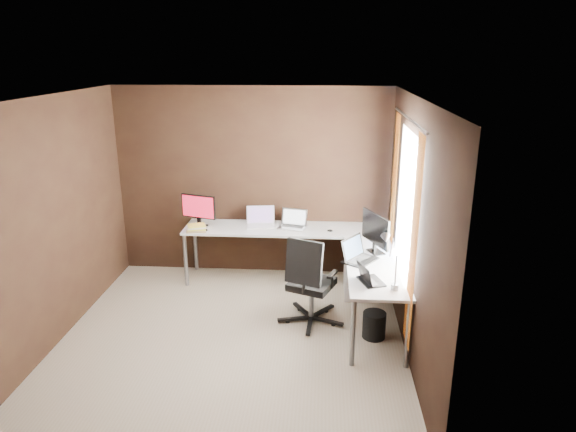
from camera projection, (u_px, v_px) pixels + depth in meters
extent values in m
cube|color=tan|center=(232.00, 338.00, 5.45)|extent=(3.60, 3.60, 0.00)
cube|color=white|center=(223.00, 98.00, 4.69)|extent=(3.60, 3.60, 0.00)
cube|color=black|center=(253.00, 183.00, 6.78)|extent=(3.60, 0.00, 2.50)
cube|color=black|center=(179.00, 316.00, 3.36)|extent=(3.60, 0.00, 2.50)
cube|color=black|center=(52.00, 223.00, 5.19)|extent=(0.00, 3.60, 2.50)
cube|color=black|center=(412.00, 231.00, 4.95)|extent=(0.00, 3.60, 2.50)
cube|color=white|center=(407.00, 201.00, 5.22)|extent=(0.00, 1.00, 1.30)
cube|color=orange|center=(413.00, 245.00, 4.60)|extent=(0.01, 0.35, 2.00)
cube|color=orange|center=(393.00, 200.00, 5.98)|extent=(0.01, 0.35, 2.00)
cylinder|color=slate|center=(409.00, 119.00, 4.97)|extent=(0.02, 1.90, 0.02)
cube|color=white|center=(287.00, 229.00, 6.63)|extent=(2.65, 0.60, 0.03)
cube|color=white|center=(375.00, 266.00, 5.49)|extent=(0.60, 1.65, 0.03)
cylinder|color=slate|center=(186.00, 260.00, 6.58)|extent=(0.05, 0.05, 0.70)
cylinder|color=slate|center=(195.00, 246.00, 7.07)|extent=(0.05, 0.05, 0.70)
cylinder|color=slate|center=(353.00, 333.00, 4.88)|extent=(0.05, 0.05, 0.70)
cylinder|color=slate|center=(408.00, 335.00, 4.84)|extent=(0.05, 0.05, 0.70)
cylinder|color=slate|center=(383.00, 250.00, 6.90)|extent=(0.05, 0.05, 0.70)
cube|color=white|center=(362.00, 272.00, 6.36)|extent=(0.42, 0.50, 0.60)
cube|color=black|center=(199.00, 226.00, 6.68)|extent=(0.24, 0.19, 0.01)
cube|color=black|center=(199.00, 221.00, 6.68)|extent=(0.05, 0.04, 0.10)
cube|color=black|center=(198.00, 206.00, 6.62)|extent=(0.47, 0.17, 0.31)
cube|color=red|center=(198.00, 207.00, 6.61)|extent=(0.43, 0.14, 0.28)
cube|color=black|center=(376.00, 252.00, 5.81)|extent=(0.21, 0.25, 0.01)
cube|color=black|center=(374.00, 247.00, 5.79)|extent=(0.05, 0.06, 0.10)
cube|color=black|center=(375.00, 229.00, 5.72)|extent=(0.25, 0.52, 0.35)
cube|color=#0D40B5|center=(377.00, 229.00, 5.73)|extent=(0.22, 0.49, 0.32)
cube|color=white|center=(261.00, 225.00, 6.69)|extent=(0.40, 0.31, 0.02)
cube|color=white|center=(261.00, 214.00, 6.75)|extent=(0.37, 0.12, 0.23)
cube|color=slate|center=(261.00, 215.00, 6.74)|extent=(0.32, 0.10, 0.19)
cube|color=silver|center=(292.00, 227.00, 6.62)|extent=(0.39, 0.32, 0.02)
cube|color=silver|center=(294.00, 217.00, 6.67)|extent=(0.35, 0.15, 0.21)
cube|color=silver|center=(294.00, 217.00, 6.66)|extent=(0.31, 0.12, 0.18)
cube|color=black|center=(360.00, 260.00, 5.58)|extent=(0.44, 0.46, 0.02)
cube|color=black|center=(353.00, 247.00, 5.60)|extent=(0.28, 0.35, 0.24)
cube|color=#1E2B3E|center=(353.00, 247.00, 5.60)|extent=(0.24, 0.30, 0.20)
cube|color=black|center=(371.00, 281.00, 5.07)|extent=(0.29, 0.34, 0.02)
cube|color=black|center=(364.00, 273.00, 5.02)|extent=(0.15, 0.29, 0.18)
cube|color=#AC4C5D|center=(365.00, 273.00, 5.02)|extent=(0.13, 0.25, 0.15)
cube|color=tan|center=(197.00, 230.00, 6.52)|extent=(0.27, 0.23, 0.02)
cube|color=#EBE547|center=(197.00, 228.00, 6.51)|extent=(0.26, 0.22, 0.02)
cube|color=silver|center=(196.00, 227.00, 6.50)|extent=(0.28, 0.25, 0.02)
cube|color=#EBE547|center=(196.00, 225.00, 6.50)|extent=(0.26, 0.23, 0.01)
ellipsoid|color=black|center=(205.00, 230.00, 6.50)|extent=(0.09, 0.07, 0.03)
ellipsoid|color=black|center=(330.00, 231.00, 6.48)|extent=(0.08, 0.06, 0.03)
cylinder|color=slate|center=(395.00, 287.00, 4.90)|extent=(0.07, 0.07, 0.06)
cylinder|color=slate|center=(396.00, 270.00, 4.85)|extent=(0.02, 0.02, 0.29)
cylinder|color=slate|center=(391.00, 249.00, 4.82)|extent=(0.02, 0.16, 0.22)
cone|color=slate|center=(386.00, 239.00, 4.87)|extent=(0.09, 0.12, 0.12)
cylinder|color=slate|center=(311.00, 301.00, 5.73)|extent=(0.06, 0.06, 0.37)
cube|color=black|center=(312.00, 284.00, 5.67)|extent=(0.58, 0.58, 0.08)
cube|color=black|center=(304.00, 263.00, 5.39)|extent=(0.42, 0.26, 0.48)
cylinder|color=black|center=(374.00, 325.00, 5.43)|extent=(0.26, 0.26, 0.28)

